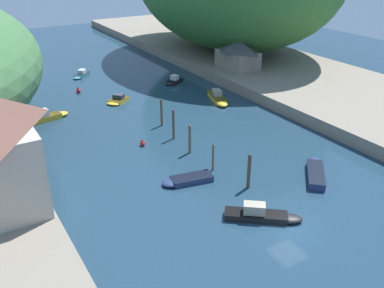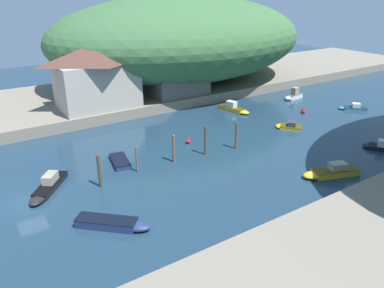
# 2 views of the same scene
# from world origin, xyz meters

# --- Properties ---
(water_surface) EXTENTS (130.00, 130.00, 0.00)m
(water_surface) POSITION_xyz_m (0.00, 30.00, 0.00)
(water_surface) COLOR #1E384C
(water_surface) RESTS_ON ground
(right_bank) EXTENTS (22.00, 120.00, 1.53)m
(right_bank) POSITION_xyz_m (26.41, 30.00, 0.76)
(right_bank) COLOR gray
(right_bank) RESTS_ON ground
(right_bank_cottage) EXTENTS (4.73, 7.10, 4.59)m
(right_bank_cottage) POSITION_xyz_m (20.41, 34.49, 3.91)
(right_bank_cottage) COLOR gray
(right_bank_cottage) RESTS_ON right_bank
(boat_mid_channel) EXTENTS (3.40, 6.20, 1.36)m
(boat_mid_channel) POSITION_xyz_m (11.38, 26.58, 0.43)
(boat_mid_channel) COLOR gold
(boat_mid_channel) RESTS_ON water_surface
(boat_yellow_tender) EXTENTS (3.87, 3.98, 1.02)m
(boat_yellow_tender) POSITION_xyz_m (-1.07, 47.83, 0.31)
(boat_yellow_tender) COLOR teal
(boat_yellow_tender) RESTS_ON water_surface
(boat_far_right_bank) EXTENTS (3.93, 3.68, 1.00)m
(boat_far_right_bank) POSITION_xyz_m (-0.64, 33.39, 0.30)
(boat_far_right_bank) COLOR gold
(boat_far_right_bank) RESTS_ON water_surface
(boat_far_upstream) EXTENTS (5.66, 4.89, 1.38)m
(boat_far_upstream) POSITION_xyz_m (-1.14, 1.97, 0.41)
(boat_far_upstream) COLOR black
(boat_far_upstream) RESTS_ON water_surface
(boat_cabin_cruiser) EXTENTS (4.96, 2.44, 0.51)m
(boat_cabin_cruiser) POSITION_xyz_m (-3.49, 10.08, 0.25)
(boat_cabin_cruiser) COLOR navy
(boat_cabin_cruiser) RESTS_ON water_surface
(boat_small_dinghy) EXTENTS (1.60, 4.00, 1.90)m
(boat_small_dinghy) POSITION_xyz_m (-10.30, 44.60, 0.56)
(boat_small_dinghy) COLOR white
(boat_small_dinghy) RESTS_ON water_surface
(boat_red_skiff) EXTENTS (5.18, 5.43, 0.70)m
(boat_red_skiff) POSITION_xyz_m (7.77, 5.05, 0.35)
(boat_red_skiff) COLOR navy
(boat_red_skiff) RESTS_ON water_surface
(boat_navy_launch) EXTENTS (5.58, 2.45, 1.45)m
(boat_navy_launch) POSITION_xyz_m (-10.45, 31.94, 0.43)
(boat_navy_launch) COLOR gold
(boat_navy_launch) RESTS_ON water_surface
(boat_white_cruiser) EXTENTS (3.59, 2.92, 1.20)m
(boat_white_cruiser) POSITION_xyz_m (10.04, 36.91, 0.36)
(boat_white_cruiser) COLOR black
(boat_white_cruiser) RESTS_ON water_surface
(mooring_post_nearest) EXTENTS (0.31, 0.31, 3.39)m
(mooring_post_nearest) POSITION_xyz_m (0.82, 6.39, 1.71)
(mooring_post_nearest) COLOR #4C3D2D
(mooring_post_nearest) RESTS_ON water_surface
(mooring_post_second) EXTENTS (0.21, 0.21, 2.83)m
(mooring_post_second) POSITION_xyz_m (-0.12, 10.69, 1.42)
(mooring_post_second) COLOR brown
(mooring_post_second) RESTS_ON water_surface
(mooring_post_middle) EXTENTS (0.30, 0.30, 3.20)m
(mooring_post_middle) POSITION_xyz_m (-0.08, 15.05, 1.61)
(mooring_post_middle) COLOR brown
(mooring_post_middle) RESTS_ON water_surface
(mooring_post_fourth) EXTENTS (0.26, 0.26, 3.48)m
(mooring_post_fourth) POSITION_xyz_m (0.19, 19.00, 1.75)
(mooring_post_fourth) COLOR #4C3D2D
(mooring_post_fourth) RESTS_ON water_surface
(mooring_post_farthest) EXTENTS (0.28, 0.28, 3.37)m
(mooring_post_farthest) POSITION_xyz_m (0.79, 23.00, 1.70)
(mooring_post_farthest) COLOR brown
(mooring_post_farthest) RESTS_ON water_surface
(channel_buoy_near) EXTENTS (0.65, 0.65, 0.98)m
(channel_buoy_near) POSITION_xyz_m (-3.98, 39.97, 0.38)
(channel_buoy_near) COLOR red
(channel_buoy_near) RESTS_ON water_surface
(channel_buoy_far) EXTENTS (0.57, 0.57, 0.85)m
(channel_buoy_far) POSITION_xyz_m (-3.58, 19.12, 0.33)
(channel_buoy_far) COLOR red
(channel_buoy_far) RESTS_ON water_surface
(person_on_quay) EXTENTS (0.32, 0.43, 1.69)m
(person_on_quay) POSITION_xyz_m (-16.38, 17.46, 2.50)
(person_on_quay) COLOR #282D3D
(person_on_quay) RESTS_ON left_bank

